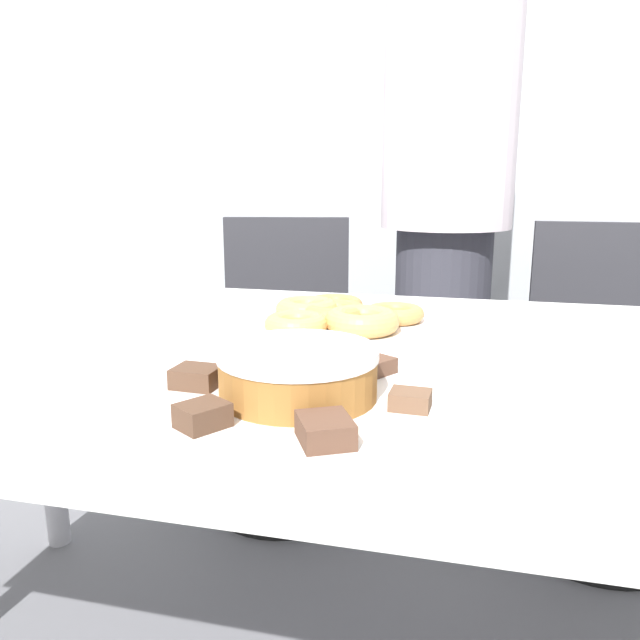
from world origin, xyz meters
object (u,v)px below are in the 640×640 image
Objects in this scene: person_standing at (446,208)px; office_chair_right at (604,396)px; office_chair_left at (283,372)px; frosted_cake at (298,373)px; plate_cake at (298,401)px; plate_donuts at (334,327)px.

person_standing is 1.98× the size of office_chair_right.
frosted_cake is (0.36, -1.09, 0.36)m from office_chair_left.
office_chair_right is at bearing 62.73° from frosted_cake.
person_standing is 1.23m from frosted_cake.
plate_cake is (-0.56, -1.09, 0.33)m from office_chair_right.
person_standing is 9.13× the size of frosted_cake.
plate_cake and plate_donuts have the same top height.
office_chair_right is (0.45, -0.13, -0.50)m from person_standing.
frosted_cake is at bearing -83.96° from plate_donuts.
office_chair_right is 2.53× the size of plate_cake.
plate_cake is at bearing -83.09° from office_chair_left.
person_standing is 5.02× the size of plate_cake.
frosted_cake is (-0.00, -0.00, 0.04)m from plate_cake.
person_standing is 1.23m from plate_cake.
office_chair_left reaches higher than frosted_cake.
person_standing reaches higher than plate_donuts.
plate_cake is at bearing 63.43° from frosted_cake.
office_chair_left is 0.84m from plate_donuts.
office_chair_right is at bearing -11.22° from office_chair_left.
office_chair_left is (-0.46, -0.13, -0.50)m from person_standing.
person_standing is 0.68m from office_chair_right.
person_standing is at bearing 4.01° from office_chair_left.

